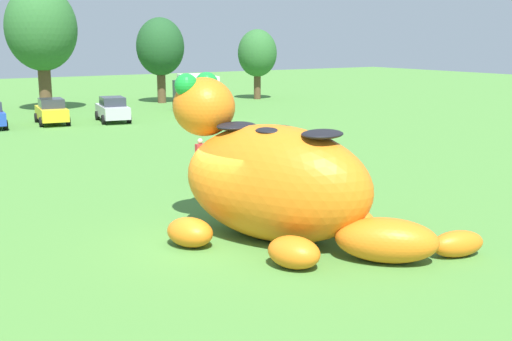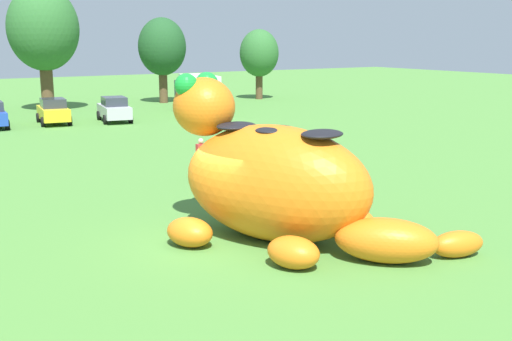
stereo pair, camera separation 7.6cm
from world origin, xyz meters
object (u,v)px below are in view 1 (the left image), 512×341
at_px(car_yellow, 52,111).
at_px(spectator_mid_field, 200,159).
at_px(spectator_near_inflatable, 286,159).
at_px(giant_inflatable_creature, 276,181).
at_px(car_silver, 113,109).
at_px(box_truck, 195,92).

bearing_deg(car_yellow, spectator_mid_field, -88.31).
bearing_deg(spectator_near_inflatable, car_yellow, 99.12).
distance_m(giant_inflatable_creature, car_yellow, 28.62).
bearing_deg(giant_inflatable_creature, car_yellow, 87.64).
bearing_deg(car_silver, box_truck, 11.34).
xyz_separation_m(car_silver, box_truck, (7.14, 1.43, 0.74)).
bearing_deg(spectator_mid_field, box_truck, 63.51).
height_order(car_silver, box_truck, box_truck).
bearing_deg(giant_inflatable_creature, spectator_mid_field, 77.56).
bearing_deg(giant_inflatable_creature, spectator_near_inflatable, 52.76).
bearing_deg(car_yellow, car_silver, -14.83).
relative_size(giant_inflatable_creature, box_truck, 1.20).
height_order(car_yellow, spectator_near_inflatable, car_yellow).
distance_m(giant_inflatable_creature, spectator_near_inflatable, 7.91).
relative_size(giant_inflatable_creature, car_silver, 1.86).
height_order(car_silver, spectator_mid_field, car_silver).
bearing_deg(giant_inflatable_creature, box_truck, 67.17).
bearing_deg(car_silver, spectator_mid_field, -99.56).
relative_size(car_yellow, spectator_mid_field, 2.50).
height_order(box_truck, spectator_mid_field, box_truck).
relative_size(car_yellow, box_truck, 0.64).
height_order(giant_inflatable_creature, car_yellow, giant_inflatable_creature).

